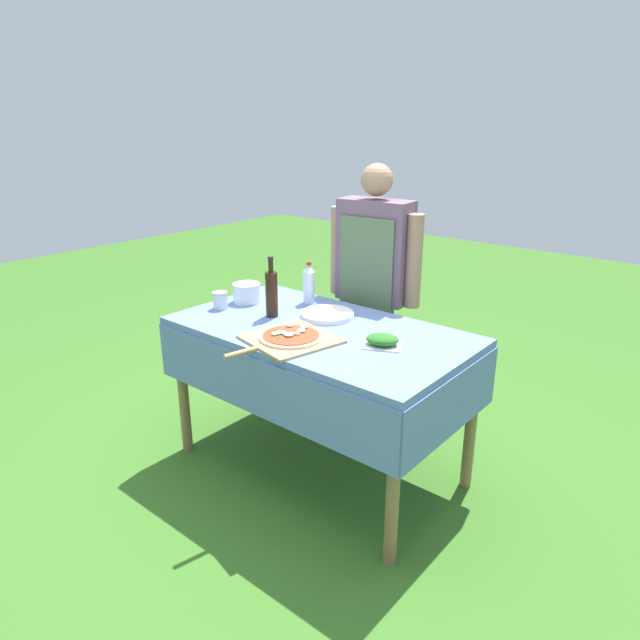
% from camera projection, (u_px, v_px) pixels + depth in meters
% --- Properties ---
extents(ground_plane, '(12.00, 12.00, 0.00)m').
position_uv_depth(ground_plane, '(320.00, 466.00, 3.03)').
color(ground_plane, '#386B23').
extents(prep_table, '(1.47, 0.83, 0.78)m').
position_uv_depth(prep_table, '(320.00, 347.00, 2.80)').
color(prep_table, '#607AB7').
rests_on(prep_table, ground).
extents(person_cook, '(0.57, 0.22, 1.52)m').
position_uv_depth(person_cook, '(374.00, 277.00, 3.22)').
color(person_cook, '#4C4C51').
rests_on(person_cook, ground).
extents(pizza_on_peel, '(0.44, 0.56, 0.05)m').
position_uv_depth(pizza_on_peel, '(290.00, 338.00, 2.60)').
color(pizza_on_peel, tan).
rests_on(pizza_on_peel, prep_table).
extents(oil_bottle, '(0.06, 0.06, 0.31)m').
position_uv_depth(oil_bottle, '(272.00, 293.00, 2.88)').
color(oil_bottle, black).
rests_on(oil_bottle, prep_table).
extents(water_bottle, '(0.07, 0.07, 0.23)m').
position_uv_depth(water_bottle, '(309.00, 284.00, 3.11)').
color(water_bottle, silver).
rests_on(water_bottle, prep_table).
extents(herb_container, '(0.21, 0.20, 0.05)m').
position_uv_depth(herb_container, '(382.00, 340.00, 2.54)').
color(herb_container, silver).
rests_on(herb_container, prep_table).
extents(mixing_tub, '(0.15, 0.15, 0.11)m').
position_uv_depth(mixing_tub, '(247.00, 293.00, 3.14)').
color(mixing_tub, silver).
rests_on(mixing_tub, prep_table).
extents(plate_stack, '(0.27, 0.27, 0.02)m').
position_uv_depth(plate_stack, '(327.00, 315.00, 2.91)').
color(plate_stack, white).
rests_on(plate_stack, prep_table).
extents(sauce_jar, '(0.08, 0.08, 0.09)m').
position_uv_depth(sauce_jar, '(220.00, 301.00, 3.03)').
color(sauce_jar, silver).
rests_on(sauce_jar, prep_table).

